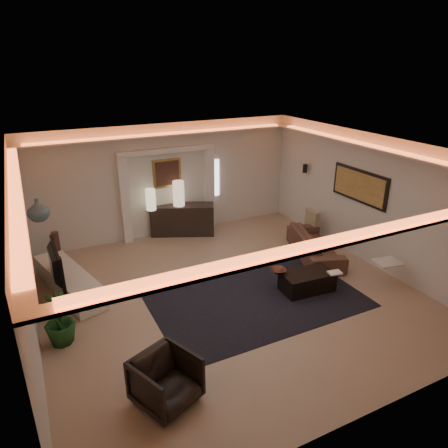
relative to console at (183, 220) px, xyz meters
name	(u,v)px	position (x,y,z in m)	size (l,w,h in m)	color
floor	(228,294)	(-0.29, -3.25, -0.40)	(7.00, 7.00, 0.00)	tan
ceiling	(229,150)	(-0.29, -3.25, 2.50)	(7.00, 7.00, 0.00)	white
wall_back	(167,180)	(-0.29, 0.25, 1.05)	(7.00, 7.00, 0.00)	beige
wall_front	(365,329)	(-0.29, -6.75, 1.05)	(7.00, 7.00, 0.00)	beige
wall_left	(24,266)	(-3.79, -3.25, 1.05)	(7.00, 7.00, 0.00)	beige
wall_right	(369,200)	(3.21, -3.25, 1.05)	(7.00, 7.00, 0.00)	beige
cove_soffit	(229,165)	(-0.29, -3.25, 2.22)	(7.00, 7.00, 0.04)	silver
daylight_slit	(215,178)	(1.06, 0.23, 0.95)	(0.25, 0.03, 1.00)	white
area_rug	(251,293)	(0.11, -3.45, -0.39)	(4.00, 3.00, 0.01)	black
pilaster_left	(125,201)	(-1.44, 0.15, 0.70)	(0.22, 0.20, 2.20)	silver
pilaster_right	(209,189)	(0.86, 0.15, 0.70)	(0.22, 0.20, 2.20)	silver
alcove_header	(167,150)	(-0.29, 0.15, 1.85)	(2.52, 0.20, 0.12)	silver
painting_frame	(167,173)	(-0.29, 0.22, 1.25)	(0.74, 0.04, 0.74)	tan
painting_canvas	(167,173)	(-0.29, 0.19, 1.25)	(0.62, 0.02, 0.62)	#4C2D1E
art_panel_frame	(360,186)	(3.18, -2.95, 1.30)	(0.04, 1.64, 0.74)	black
art_panel_gold	(359,186)	(3.16, -2.95, 1.30)	(0.02, 1.50, 0.62)	tan
wall_sconce	(305,168)	(3.09, -1.05, 1.28)	(0.12, 0.12, 0.22)	black
wall_niche	(22,222)	(-3.73, -1.85, 1.25)	(0.10, 0.55, 0.04)	silver
console	(183,220)	(0.00, 0.00, 0.00)	(1.65, 0.52, 0.83)	black
lamp_left	(151,199)	(-0.83, 0.00, 0.69)	(0.24, 0.24, 0.54)	#FEF4BE
lamp_right	(179,195)	(-0.08, 0.00, 0.69)	(0.29, 0.29, 0.65)	beige
media_ledge	(69,281)	(-3.11, -1.74, -0.18)	(0.57, 2.30, 0.43)	beige
tv	(51,264)	(-3.39, -2.01, 0.40)	(0.16, 1.21, 0.70)	black
figurine	(56,242)	(-3.18, -0.59, 0.24)	(0.16, 0.16, 0.43)	#473027
ginger_jar	(38,210)	(-3.44, -1.96, 1.47)	(0.39, 0.39, 0.40)	#405A6B
plant	(59,320)	(-3.44, -3.38, 0.04)	(0.49, 0.49, 0.88)	#183E18
sofa	(315,245)	(2.28, -2.68, -0.10)	(0.80, 2.05, 0.60)	black
throw_blanket	(387,263)	(2.71, -4.42, 0.15)	(0.50, 0.41, 0.05)	beige
throw_pillow	(312,219)	(2.86, -1.80, 0.15)	(0.14, 0.45, 0.45)	gray
coffee_table	(307,281)	(1.19, -3.84, -0.20)	(1.04, 0.56, 0.39)	black
bowl	(278,270)	(0.67, -3.56, 0.05)	(0.31, 0.31, 0.08)	#4B291D
magazine	(335,272)	(1.66, -4.10, 0.02)	(0.26, 0.19, 0.03)	white
armchair	(166,381)	(-2.30, -5.36, -0.04)	(0.76, 0.78, 0.71)	#362E1E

